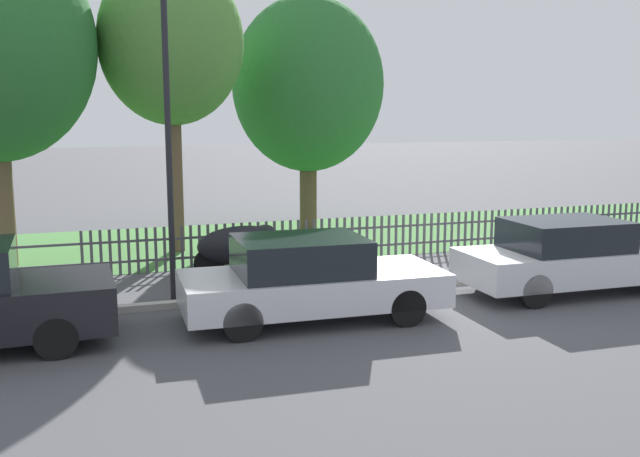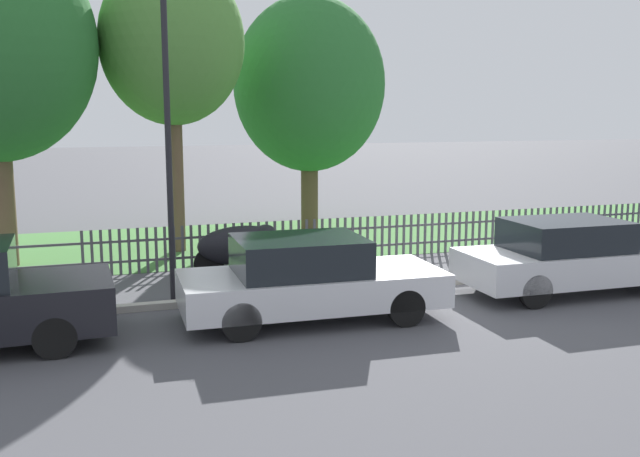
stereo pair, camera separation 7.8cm
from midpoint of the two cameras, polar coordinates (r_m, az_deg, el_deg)
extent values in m
plane|color=#4C4C51|center=(14.57, 11.90, -4.33)|extent=(120.00, 120.00, 0.00)
cube|color=#B2ADA3|center=(14.64, 11.71, -4.02)|extent=(35.04, 0.20, 0.12)
cube|color=#477F3D|center=(19.90, 3.04, -0.47)|extent=(35.04, 6.07, 0.01)
cube|color=#4C4C51|center=(17.14, 6.77, -1.20)|extent=(35.04, 0.03, 0.05)
cube|color=#4C4C51|center=(17.06, 6.80, 0.22)|extent=(35.04, 0.03, 0.05)
cube|color=#4C4C51|center=(15.45, -18.64, -1.98)|extent=(0.06, 0.03, 0.98)
cube|color=#4C4C51|center=(15.45, -17.95, -1.94)|extent=(0.06, 0.03, 0.98)
cube|color=#4C4C51|center=(15.45, -17.26, -1.90)|extent=(0.06, 0.03, 0.98)
cube|color=#4C4C51|center=(15.46, -16.57, -1.87)|extent=(0.06, 0.03, 0.98)
cube|color=#4C4C51|center=(15.46, -15.88, -1.83)|extent=(0.06, 0.03, 0.98)
cube|color=#4C4C51|center=(15.47, -15.19, -1.79)|extent=(0.06, 0.03, 0.98)
cube|color=#4C4C51|center=(15.48, -14.51, -1.76)|extent=(0.06, 0.03, 0.98)
cube|color=#4C4C51|center=(15.50, -13.82, -1.72)|extent=(0.06, 0.03, 0.98)
cube|color=#4C4C51|center=(15.51, -13.14, -1.68)|extent=(0.06, 0.03, 0.98)
cube|color=#4C4C51|center=(15.53, -12.45, -1.64)|extent=(0.06, 0.03, 0.98)
cube|color=#4C4C51|center=(15.55, -11.77, -1.61)|extent=(0.06, 0.03, 0.98)
cube|color=#4C4C51|center=(15.57, -11.09, -1.57)|extent=(0.06, 0.03, 0.98)
cube|color=#4C4C51|center=(15.60, -10.42, -1.53)|extent=(0.06, 0.03, 0.98)
cube|color=#4C4C51|center=(15.63, -9.74, -1.49)|extent=(0.06, 0.03, 0.98)
cube|color=#4C4C51|center=(15.66, -9.07, -1.45)|extent=(0.06, 0.03, 0.98)
cube|color=#4C4C51|center=(15.69, -8.40, -1.42)|extent=(0.06, 0.03, 0.98)
cube|color=#4C4C51|center=(15.72, -7.73, -1.38)|extent=(0.06, 0.03, 0.98)
cube|color=#4C4C51|center=(15.75, -7.07, -1.34)|extent=(0.06, 0.03, 0.98)
cube|color=#4C4C51|center=(15.79, -6.41, -1.30)|extent=(0.06, 0.03, 0.98)
cube|color=#4C4C51|center=(15.83, -5.75, -1.26)|extent=(0.06, 0.03, 0.98)
cube|color=#4C4C51|center=(15.87, -5.09, -1.22)|extent=(0.06, 0.03, 0.98)
cube|color=#4C4C51|center=(15.92, -4.44, -1.19)|extent=(0.06, 0.03, 0.98)
cube|color=#4C4C51|center=(15.96, -3.80, -1.15)|extent=(0.06, 0.03, 0.98)
cube|color=#4C4C51|center=(16.01, -3.15, -1.11)|extent=(0.06, 0.03, 0.98)
cube|color=#4C4C51|center=(16.06, -2.51, -1.07)|extent=(0.06, 0.03, 0.98)
cube|color=#4C4C51|center=(16.11, -1.88, -1.03)|extent=(0.06, 0.03, 0.98)
cube|color=#4C4C51|center=(16.17, -1.25, -1.00)|extent=(0.06, 0.03, 0.98)
cube|color=#4C4C51|center=(16.22, -0.62, -0.96)|extent=(0.06, 0.03, 0.98)
cube|color=#4C4C51|center=(16.28, 0.00, -0.92)|extent=(0.06, 0.03, 0.98)
cube|color=#4C4C51|center=(16.34, 0.62, -0.88)|extent=(0.06, 0.03, 0.98)
cube|color=#4C4C51|center=(16.40, 1.24, -0.85)|extent=(0.06, 0.03, 0.98)
cube|color=#4C4C51|center=(16.46, 1.84, -0.81)|extent=(0.06, 0.03, 0.98)
cube|color=#4C4C51|center=(16.53, 2.45, -0.77)|extent=(0.06, 0.03, 0.98)
cube|color=#4C4C51|center=(16.60, 3.05, -0.74)|extent=(0.06, 0.03, 0.98)
cube|color=#4C4C51|center=(16.67, 3.64, -0.70)|extent=(0.06, 0.03, 0.98)
cube|color=#4C4C51|center=(16.74, 4.23, -0.66)|extent=(0.06, 0.03, 0.98)
cube|color=#4C4C51|center=(16.81, 4.82, -0.63)|extent=(0.06, 0.03, 0.98)
cube|color=#4C4C51|center=(16.88, 5.40, -0.59)|extent=(0.06, 0.03, 0.98)
cube|color=#4C4C51|center=(16.96, 5.97, -0.56)|extent=(0.06, 0.03, 0.98)
cube|color=#4C4C51|center=(17.04, 6.54, -0.52)|extent=(0.06, 0.03, 0.98)
cube|color=#4C4C51|center=(17.12, 7.10, -0.49)|extent=(0.06, 0.03, 0.98)
cube|color=#4C4C51|center=(17.20, 7.66, -0.45)|extent=(0.06, 0.03, 0.98)
cube|color=#4C4C51|center=(17.28, 8.21, -0.42)|extent=(0.06, 0.03, 0.98)
cube|color=#4C4C51|center=(17.36, 8.76, -0.39)|extent=(0.06, 0.03, 0.98)
cube|color=#4C4C51|center=(17.45, 9.30, -0.35)|extent=(0.06, 0.03, 0.98)
cube|color=#4C4C51|center=(17.54, 9.84, -0.32)|extent=(0.06, 0.03, 0.98)
cube|color=#4C4C51|center=(17.63, 10.37, -0.29)|extent=(0.06, 0.03, 0.98)
cube|color=#4C4C51|center=(17.72, 10.90, -0.25)|extent=(0.06, 0.03, 0.98)
cube|color=#4C4C51|center=(17.81, 11.42, -0.22)|extent=(0.06, 0.03, 0.98)
cube|color=#4C4C51|center=(17.90, 11.94, -0.19)|extent=(0.06, 0.03, 0.98)
cube|color=#4C4C51|center=(18.00, 12.45, -0.16)|extent=(0.06, 0.03, 0.98)
cube|color=#4C4C51|center=(18.09, 12.95, -0.12)|extent=(0.06, 0.03, 0.98)
cube|color=#4C4C51|center=(18.19, 13.45, -0.09)|extent=(0.06, 0.03, 0.98)
cube|color=#4C4C51|center=(18.29, 13.95, -0.06)|extent=(0.06, 0.03, 0.98)
cube|color=#4C4C51|center=(18.39, 14.44, -0.03)|extent=(0.06, 0.03, 0.98)
cube|color=#4C4C51|center=(18.49, 14.92, 0.00)|extent=(0.06, 0.03, 0.98)
cube|color=#4C4C51|center=(18.59, 15.40, 0.03)|extent=(0.06, 0.03, 0.98)
cube|color=#4C4C51|center=(18.70, 15.87, 0.06)|extent=(0.06, 0.03, 0.98)
cube|color=#4C4C51|center=(18.80, 16.34, 0.09)|extent=(0.06, 0.03, 0.98)
cube|color=#4C4C51|center=(18.91, 16.80, 0.12)|extent=(0.06, 0.03, 0.98)
cube|color=#4C4C51|center=(19.02, 17.26, 0.14)|extent=(0.06, 0.03, 0.98)
cube|color=#4C4C51|center=(19.13, 17.71, 0.17)|extent=(0.06, 0.03, 0.98)
cube|color=#4C4C51|center=(19.24, 18.16, 0.20)|extent=(0.06, 0.03, 0.98)
cube|color=#4C4C51|center=(19.35, 18.60, 0.23)|extent=(0.06, 0.03, 0.98)
cube|color=#4C4C51|center=(19.46, 19.03, 0.25)|extent=(0.06, 0.03, 0.98)
cube|color=#4C4C51|center=(19.57, 19.47, 0.28)|extent=(0.06, 0.03, 0.98)
cube|color=#4C4C51|center=(19.69, 19.89, 0.31)|extent=(0.06, 0.03, 0.98)
cube|color=#4C4C51|center=(19.80, 20.31, 0.33)|extent=(0.06, 0.03, 0.98)
cube|color=#4C4C51|center=(19.92, 20.73, 0.36)|extent=(0.06, 0.03, 0.98)
cube|color=#4C4C51|center=(20.04, 21.14, 0.39)|extent=(0.06, 0.03, 0.98)
cube|color=#4C4C51|center=(20.16, 21.55, 0.41)|extent=(0.06, 0.03, 0.98)
cube|color=#4C4C51|center=(20.28, 21.95, 0.44)|extent=(0.06, 0.03, 0.98)
cube|color=#4C4C51|center=(20.40, 22.35, 0.46)|extent=(0.06, 0.03, 0.98)
cube|color=#4C4C51|center=(20.52, 22.74, 0.48)|extent=(0.06, 0.03, 0.98)
cube|color=#4C4C51|center=(20.64, 23.13, 0.51)|extent=(0.06, 0.03, 0.98)
cube|color=#4C4C51|center=(20.77, 23.51, 0.53)|extent=(0.06, 0.03, 0.98)
cube|color=#4C4C51|center=(20.89, 23.89, 0.56)|extent=(0.06, 0.03, 0.98)
cylinder|color=black|center=(12.18, -20.50, -5.97)|extent=(0.60, 0.15, 0.60)
cylinder|color=black|center=(10.61, -20.56, -8.22)|extent=(0.60, 0.15, 0.60)
cube|color=silver|center=(11.74, -0.76, -4.78)|extent=(4.34, 1.93, 0.54)
cube|color=black|center=(11.56, -1.78, -2.15)|extent=(2.11, 1.67, 0.58)
cylinder|color=black|center=(12.95, 3.91, -4.47)|extent=(0.61, 0.16, 0.61)
cylinder|color=black|center=(11.48, 6.81, -6.33)|extent=(0.61, 0.16, 0.61)
cylinder|color=black|center=(12.29, -7.80, -5.30)|extent=(0.61, 0.16, 0.61)
cylinder|color=black|center=(10.73, -6.41, -7.44)|extent=(0.61, 0.16, 0.61)
cube|color=silver|center=(14.32, 19.46, -2.66)|extent=(4.38, 1.80, 0.58)
cube|color=black|center=(14.09, 18.88, -0.47)|extent=(2.12, 1.59, 0.56)
cylinder|color=black|center=(15.80, 21.61, -2.60)|extent=(0.61, 0.15, 0.61)
cylinder|color=black|center=(14.27, 13.16, -3.41)|extent=(0.61, 0.15, 0.61)
cylinder|color=black|center=(12.98, 16.72, -4.83)|extent=(0.61, 0.15, 0.61)
cylinder|color=black|center=(14.98, -3.43, -2.55)|extent=(0.63, 0.16, 0.62)
cylinder|color=black|center=(14.80, -9.03, -2.79)|extent=(0.63, 0.16, 0.62)
ellipsoid|color=black|center=(14.81, -6.24, -1.35)|extent=(1.99, 0.85, 0.82)
ellipsoid|color=black|center=(14.83, -4.50, -0.44)|extent=(0.52, 0.88, 0.38)
cylinder|color=brown|center=(17.03, -24.30, 2.86)|extent=(0.52, 0.52, 3.43)
cylinder|color=brown|center=(17.60, -11.61, 4.52)|extent=(0.34, 0.34, 3.94)
ellipsoid|color=#4C8438|center=(17.62, -11.94, 14.43)|extent=(3.39, 3.39, 3.90)
cylinder|color=brown|center=(20.60, -1.06, 3.79)|extent=(0.49, 0.49, 2.80)
ellipsoid|color=#286B2D|center=(20.52, -1.08, 11.47)|extent=(4.28, 4.28, 4.92)
cylinder|color=black|center=(12.92, -12.21, 7.07)|extent=(0.11, 0.11, 5.85)
camera|label=1|loc=(0.04, -90.16, -0.03)|focal=40.00mm
camera|label=2|loc=(0.04, 89.84, 0.03)|focal=40.00mm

